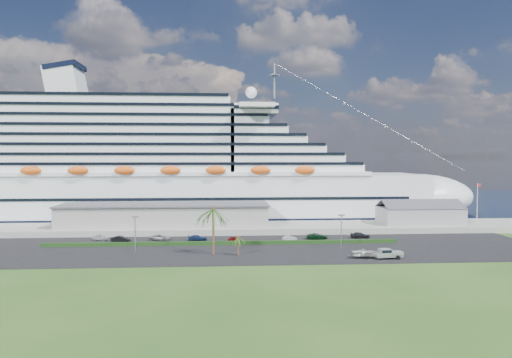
{
  "coord_description": "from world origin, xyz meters",
  "views": [
    {
      "loc": [
        -8.01,
        -107.23,
        21.92
      ],
      "look_at": [
        1.32,
        30.0,
        15.85
      ],
      "focal_mm": 35.0,
      "sensor_mm": 36.0,
      "label": 1
    }
  ],
  "objects": [
    {
      "name": "parked_car_7",
      "position": [
        29.02,
        24.0,
        0.89
      ],
      "size": [
        5.33,
        2.29,
        1.53
      ],
      "primitive_type": "imported",
      "rotation": [
        0.0,
        0.0,
        1.6
      ],
      "color": "black",
      "rests_on": "asphalt_lot"
    },
    {
      "name": "parked_car_1",
      "position": [
        -34.1,
        21.89,
        0.89
      ],
      "size": [
        4.91,
        2.49,
        1.54
      ],
      "primitive_type": "imported",
      "rotation": [
        0.0,
        0.0,
        1.38
      ],
      "color": "black",
      "rests_on": "asphalt_lot"
    },
    {
      "name": "boat_trailer",
      "position": [
        22.59,
        -2.45,
        1.34
      ],
      "size": [
        6.42,
        4.15,
        1.85
      ],
      "color": "gray",
      "rests_on": "asphalt_lot"
    },
    {
      "name": "parked_car_3",
      "position": [
        -14.49,
        22.72,
        0.84
      ],
      "size": [
        5.12,
        2.46,
        1.44
      ],
      "primitive_type": "imported",
      "rotation": [
        0.0,
        0.0,
        1.66
      ],
      "color": "navy",
      "rests_on": "asphalt_lot"
    },
    {
      "name": "port_shed",
      "position": [
        52.0,
        40.0,
        4.4
      ],
      "size": [
        24.0,
        12.31,
        7.37
      ],
      "color": "gray",
      "rests_on": "wharf"
    },
    {
      "name": "terminal_building",
      "position": [
        -25.0,
        40.0,
        5.01
      ],
      "size": [
        61.0,
        15.0,
        6.3
      ],
      "color": "gray",
      "rests_on": "wharf"
    },
    {
      "name": "palm_short",
      "position": [
        -4.5,
        2.5,
        3.67
      ],
      "size": [
        3.53,
        3.53,
        4.56
      ],
      "color": "#47301E",
      "rests_on": "ground"
    },
    {
      "name": "parked_car_0",
      "position": [
        -39.82,
        24.79,
        0.89
      ],
      "size": [
        4.86,
        3.37,
        1.54
      ],
      "primitive_type": "imported",
      "rotation": [
        0.0,
        0.0,
        1.19
      ],
      "color": "#BDBDBF",
      "rests_on": "asphalt_lot"
    },
    {
      "name": "parked_car_2",
      "position": [
        -24.15,
        23.45,
        0.89
      ],
      "size": [
        6.0,
        3.9,
        1.54
      ],
      "primitive_type": "imported",
      "rotation": [
        0.0,
        0.0,
        1.31
      ],
      "color": "gray",
      "rests_on": "asphalt_lot"
    },
    {
      "name": "asphalt_lot",
      "position": [
        0.0,
        11.0,
        0.06
      ],
      "size": [
        140.0,
        38.0,
        0.12
      ],
      "primitive_type": "cube",
      "color": "black",
      "rests_on": "ground"
    },
    {
      "name": "hedge",
      "position": [
        -8.0,
        16.0,
        0.57
      ],
      "size": [
        88.0,
        1.1,
        0.9
      ],
      "primitive_type": "cube",
      "color": "black",
      "rests_on": "asphalt_lot"
    },
    {
      "name": "water",
      "position": [
        0.0,
        130.0,
        0.01
      ],
      "size": [
        420.0,
        160.0,
        0.02
      ],
      "primitive_type": "cube",
      "color": "black",
      "rests_on": "ground"
    },
    {
      "name": "pickup_truck",
      "position": [
        27.35,
        -3.5,
        1.3
      ],
      "size": [
        6.31,
        2.92,
        2.15
      ],
      "color": "black",
      "rests_on": "asphalt_lot"
    },
    {
      "name": "parked_car_4",
      "position": [
        -4.89,
        20.75,
        0.73
      ],
      "size": [
        3.7,
        1.73,
        1.23
      ],
      "primitive_type": "imported",
      "rotation": [
        0.0,
        0.0,
        1.49
      ],
      "color": "maroon",
      "rests_on": "asphalt_lot"
    },
    {
      "name": "palm_tall",
      "position": [
        -10.0,
        4.0,
        9.2
      ],
      "size": [
        8.82,
        8.82,
        11.13
      ],
      "color": "#47301E",
      "rests_on": "ground"
    },
    {
      "name": "cruise_ship",
      "position": [
        -21.53,
        64.0,
        16.69
      ],
      "size": [
        191.0,
        38.0,
        54.0
      ],
      "color": "silver",
      "rests_on": "ground"
    },
    {
      "name": "lamp_post_left",
      "position": [
        -28.0,
        8.0,
        5.34
      ],
      "size": [
        1.6,
        0.35,
        8.27
      ],
      "color": "gray",
      "rests_on": "asphalt_lot"
    },
    {
      "name": "flagpole",
      "position": [
        70.04,
        40.0,
        8.27
      ],
      "size": [
        1.08,
        0.16,
        12.0
      ],
      "color": "silver",
      "rests_on": "wharf"
    },
    {
      "name": "lamp_post_right",
      "position": [
        20.0,
        8.0,
        5.34
      ],
      "size": [
        1.6,
        0.35,
        8.27
      ],
      "color": "gray",
      "rests_on": "asphalt_lot"
    },
    {
      "name": "parked_car_6",
      "position": [
        17.07,
        23.04,
        0.89
      ],
      "size": [
        5.66,
        2.78,
        1.55
      ],
      "primitive_type": "imported",
      "rotation": [
        0.0,
        0.0,
        1.53
      ],
      "color": "black",
      "rests_on": "asphalt_lot"
    },
    {
      "name": "wharf",
      "position": [
        0.0,
        40.0,
        0.9
      ],
      "size": [
        240.0,
        20.0,
        1.8
      ],
      "primitive_type": "cube",
      "color": "gray",
      "rests_on": "ground"
    },
    {
      "name": "parked_car_5",
      "position": [
        9.49,
        21.13,
        0.75
      ],
      "size": [
        4.02,
        2.31,
        1.25
      ],
      "primitive_type": "imported",
      "rotation": [
        0.0,
        0.0,
        1.85
      ],
      "color": "silver",
      "rests_on": "asphalt_lot"
    },
    {
      "name": "ground",
      "position": [
        0.0,
        0.0,
        0.0
      ],
      "size": [
        420.0,
        420.0,
        0.0
      ],
      "primitive_type": "plane",
      "color": "#284F1A",
      "rests_on": "ground"
    }
  ]
}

